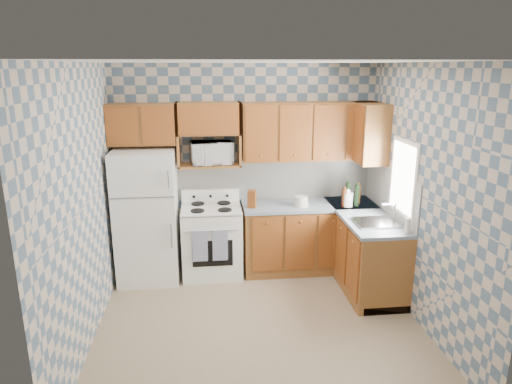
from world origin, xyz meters
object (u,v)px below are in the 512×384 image
Objects in this scene: microwave at (211,153)px; electric_kettle at (347,200)px; refrigerator at (147,216)px; stove_body at (212,241)px.

microwave reaches higher than electric_kettle.
microwave is (0.83, 0.20, 0.75)m from refrigerator.
refrigerator is 1.87× the size of stove_body.
electric_kettle is (1.74, -0.15, 0.56)m from stove_body.
microwave reaches higher than stove_body.
electric_kettle is at bearing -4.92° from stove_body.
refrigerator is 3.23× the size of microwave.
electric_kettle reaches higher than stove_body.
refrigerator reaches higher than electric_kettle.
stove_body is at bearing -106.43° from microwave.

